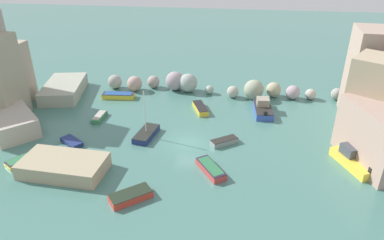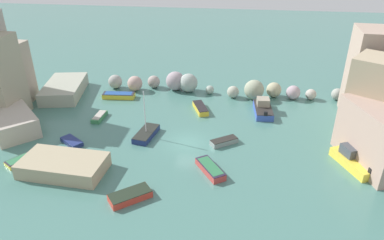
{
  "view_description": "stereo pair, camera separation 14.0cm",
  "coord_description": "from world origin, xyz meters",
  "px_view_note": "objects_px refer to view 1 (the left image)",
  "views": [
    {
      "loc": [
        4.99,
        -32.81,
        20.17
      ],
      "look_at": [
        0.0,
        3.53,
        1.0
      ],
      "focal_mm": 33.22,
      "sensor_mm": 36.0,
      "label": 1
    },
    {
      "loc": [
        5.13,
        -32.79,
        20.17
      ],
      "look_at": [
        0.0,
        3.53,
        1.0
      ],
      "focal_mm": 33.22,
      "sensor_mm": 36.0,
      "label": 2
    }
  ],
  "objects_px": {
    "moored_boat_6": "(19,161)",
    "moored_boat_8": "(131,196)",
    "moored_boat_1": "(146,134)",
    "moored_boat_3": "(352,160)",
    "stone_dock": "(64,166)",
    "moored_boat_4": "(118,95)",
    "moored_boat_10": "(211,169)",
    "moored_boat_5": "(99,117)",
    "moored_boat_9": "(200,108)",
    "moored_boat_7": "(72,142)",
    "moored_boat_2": "(224,141)",
    "moored_boat_0": "(263,108)"
  },
  "relations": [
    {
      "from": "moored_boat_6",
      "to": "moored_boat_8",
      "type": "xyz_separation_m",
      "value": [
        12.52,
        -3.73,
        0.08
      ]
    },
    {
      "from": "moored_boat_6",
      "to": "moored_boat_1",
      "type": "bearing_deg",
      "value": -26.14
    },
    {
      "from": "moored_boat_3",
      "to": "stone_dock",
      "type": "bearing_deg",
      "value": 75.64
    },
    {
      "from": "moored_boat_4",
      "to": "moored_boat_6",
      "type": "height_order",
      "value": "moored_boat_4"
    },
    {
      "from": "stone_dock",
      "to": "moored_boat_10",
      "type": "height_order",
      "value": "stone_dock"
    },
    {
      "from": "moored_boat_5",
      "to": "moored_boat_8",
      "type": "relative_size",
      "value": 0.79
    },
    {
      "from": "stone_dock",
      "to": "moored_boat_5",
      "type": "height_order",
      "value": "stone_dock"
    },
    {
      "from": "moored_boat_1",
      "to": "moored_boat_6",
      "type": "bearing_deg",
      "value": 130.94
    },
    {
      "from": "moored_boat_1",
      "to": "moored_boat_5",
      "type": "distance_m",
      "value": 7.64
    },
    {
      "from": "moored_boat_1",
      "to": "moored_boat_4",
      "type": "distance_m",
      "value": 11.8
    },
    {
      "from": "moored_boat_9",
      "to": "moored_boat_10",
      "type": "xyz_separation_m",
      "value": [
        2.53,
        -13.15,
        0.02
      ]
    },
    {
      "from": "moored_boat_7",
      "to": "moored_boat_9",
      "type": "distance_m",
      "value": 16.35
    },
    {
      "from": "moored_boat_2",
      "to": "moored_boat_3",
      "type": "relative_size",
      "value": 0.59
    },
    {
      "from": "moored_boat_7",
      "to": "moored_boat_10",
      "type": "height_order",
      "value": "moored_boat_10"
    },
    {
      "from": "stone_dock",
      "to": "moored_boat_4",
      "type": "bearing_deg",
      "value": 91.39
    },
    {
      "from": "moored_boat_0",
      "to": "moored_boat_7",
      "type": "relative_size",
      "value": 1.67
    },
    {
      "from": "moored_boat_1",
      "to": "moored_boat_9",
      "type": "distance_m",
      "value": 9.1
    },
    {
      "from": "moored_boat_4",
      "to": "moored_boat_5",
      "type": "relative_size",
      "value": 1.51
    },
    {
      "from": "moored_boat_2",
      "to": "moored_boat_7",
      "type": "distance_m",
      "value": 16.54
    },
    {
      "from": "moored_boat_3",
      "to": "moored_boat_5",
      "type": "relative_size",
      "value": 1.78
    },
    {
      "from": "moored_boat_4",
      "to": "moored_boat_7",
      "type": "height_order",
      "value": "moored_boat_4"
    },
    {
      "from": "stone_dock",
      "to": "moored_boat_4",
      "type": "height_order",
      "value": "stone_dock"
    },
    {
      "from": "stone_dock",
      "to": "moored_boat_3",
      "type": "distance_m",
      "value": 27.88
    },
    {
      "from": "moored_boat_3",
      "to": "moored_boat_5",
      "type": "distance_m",
      "value": 28.89
    },
    {
      "from": "moored_boat_1",
      "to": "moored_boat_7",
      "type": "distance_m",
      "value": 8.07
    },
    {
      "from": "moored_boat_2",
      "to": "moored_boat_6",
      "type": "relative_size",
      "value": 1.11
    },
    {
      "from": "moored_boat_1",
      "to": "moored_boat_8",
      "type": "relative_size",
      "value": 1.46
    },
    {
      "from": "moored_boat_2",
      "to": "moored_boat_8",
      "type": "distance_m",
      "value": 12.63
    },
    {
      "from": "moored_boat_3",
      "to": "moored_boat_7",
      "type": "height_order",
      "value": "moored_boat_3"
    },
    {
      "from": "moored_boat_2",
      "to": "moored_boat_5",
      "type": "relative_size",
      "value": 1.04
    },
    {
      "from": "stone_dock",
      "to": "moored_boat_3",
      "type": "bearing_deg",
      "value": 10.05
    },
    {
      "from": "moored_boat_5",
      "to": "moored_boat_6",
      "type": "xyz_separation_m",
      "value": [
        -4.37,
        -10.29,
        -0.01
      ]
    },
    {
      "from": "moored_boat_5",
      "to": "moored_boat_9",
      "type": "distance_m",
      "value": 12.71
    },
    {
      "from": "stone_dock",
      "to": "moored_boat_6",
      "type": "height_order",
      "value": "stone_dock"
    },
    {
      "from": "moored_boat_4",
      "to": "moored_boat_6",
      "type": "distance_m",
      "value": 17.37
    },
    {
      "from": "moored_boat_2",
      "to": "moored_boat_9",
      "type": "bearing_deg",
      "value": -100.62
    },
    {
      "from": "stone_dock",
      "to": "moored_boat_5",
      "type": "distance_m",
      "value": 11.11
    },
    {
      "from": "moored_boat_5",
      "to": "moored_boat_7",
      "type": "relative_size",
      "value": 1.0
    },
    {
      "from": "moored_boat_0",
      "to": "moored_boat_6",
      "type": "relative_size",
      "value": 1.78
    },
    {
      "from": "moored_boat_3",
      "to": "moored_boat_7",
      "type": "relative_size",
      "value": 1.77
    },
    {
      "from": "stone_dock",
      "to": "moored_boat_9",
      "type": "distance_m",
      "value": 18.85
    },
    {
      "from": "moored_boat_1",
      "to": "moored_boat_2",
      "type": "bearing_deg",
      "value": -83.05
    },
    {
      "from": "moored_boat_9",
      "to": "moored_boat_6",
      "type": "bearing_deg",
      "value": 109.12
    },
    {
      "from": "moored_boat_3",
      "to": "moored_boat_5",
      "type": "xyz_separation_m",
      "value": [
        -28.21,
        6.21,
        -0.37
      ]
    },
    {
      "from": "moored_boat_0",
      "to": "moored_boat_4",
      "type": "distance_m",
      "value": 19.77
    },
    {
      "from": "moored_boat_8",
      "to": "moored_boat_10",
      "type": "bearing_deg",
      "value": -1.59
    },
    {
      "from": "moored_boat_1",
      "to": "moored_boat_4",
      "type": "relative_size",
      "value": 1.23
    },
    {
      "from": "moored_boat_0",
      "to": "moored_boat_9",
      "type": "distance_m",
      "value": 7.97
    },
    {
      "from": "moored_boat_8",
      "to": "moored_boat_9",
      "type": "height_order",
      "value": "moored_boat_9"
    },
    {
      "from": "moored_boat_1",
      "to": "moored_boat_6",
      "type": "relative_size",
      "value": 1.98
    }
  ]
}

